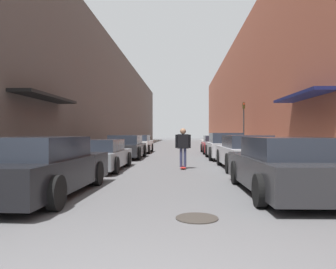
{
  "coord_description": "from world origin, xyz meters",
  "views": [
    {
      "loc": [
        0.44,
        -2.23,
        1.41
      ],
      "look_at": [
        -0.2,
        11.75,
        1.35
      ],
      "focal_mm": 35.0,
      "sensor_mm": 36.0,
      "label": 1
    }
  ],
  "objects_px": {
    "parked_car_right_0": "(287,167)",
    "traffic_light": "(244,121)",
    "parked_car_right_3": "(215,145)",
    "manhole_cover": "(197,218)",
    "parked_car_left_3": "(137,144)",
    "parked_car_left_0": "(41,167)",
    "parked_car_left_1": "(100,155)",
    "parked_car_left_2": "(126,147)",
    "parked_car_right_2": "(225,146)",
    "parked_car_right_1": "(245,153)",
    "skateboarder": "(183,144)"
  },
  "relations": [
    {
      "from": "parked_car_right_0",
      "to": "traffic_light",
      "type": "height_order",
      "value": "traffic_light"
    },
    {
      "from": "parked_car_right_3",
      "to": "manhole_cover",
      "type": "bearing_deg",
      "value": -96.63
    },
    {
      "from": "parked_car_right_3",
      "to": "parked_car_left_3",
      "type": "bearing_deg",
      "value": 176.78
    },
    {
      "from": "parked_car_left_0",
      "to": "parked_car_left_1",
      "type": "distance_m",
      "value": 5.17
    },
    {
      "from": "parked_car_left_0",
      "to": "parked_car_left_2",
      "type": "bearing_deg",
      "value": 89.89
    },
    {
      "from": "parked_car_right_2",
      "to": "manhole_cover",
      "type": "bearing_deg",
      "value": -99.38
    },
    {
      "from": "parked_car_left_0",
      "to": "parked_car_left_1",
      "type": "xyz_separation_m",
      "value": [
        0.02,
        5.17,
        -0.08
      ]
    },
    {
      "from": "parked_car_left_2",
      "to": "manhole_cover",
      "type": "xyz_separation_m",
      "value": [
        3.39,
        -12.72,
        -0.62
      ]
    },
    {
      "from": "parked_car_right_0",
      "to": "parked_car_right_3",
      "type": "relative_size",
      "value": 1.08
    },
    {
      "from": "traffic_light",
      "to": "parked_car_left_0",
      "type": "bearing_deg",
      "value": -114.17
    },
    {
      "from": "parked_car_left_1",
      "to": "parked_car_left_0",
      "type": "bearing_deg",
      "value": -90.27
    },
    {
      "from": "parked_car_right_1",
      "to": "parked_car_right_2",
      "type": "bearing_deg",
      "value": 91.41
    },
    {
      "from": "traffic_light",
      "to": "parked_car_left_1",
      "type": "bearing_deg",
      "value": -122.71
    },
    {
      "from": "parked_car_right_2",
      "to": "traffic_light",
      "type": "distance_m",
      "value": 6.85
    },
    {
      "from": "manhole_cover",
      "to": "traffic_light",
      "type": "height_order",
      "value": "traffic_light"
    },
    {
      "from": "parked_car_right_3",
      "to": "skateboarder",
      "type": "xyz_separation_m",
      "value": [
        -2.26,
        -10.04,
        0.39
      ]
    },
    {
      "from": "parked_car_left_2",
      "to": "parked_car_right_3",
      "type": "height_order",
      "value": "parked_car_left_2"
    },
    {
      "from": "parked_car_right_2",
      "to": "parked_car_left_2",
      "type": "bearing_deg",
      "value": 178.18
    },
    {
      "from": "skateboarder",
      "to": "manhole_cover",
      "type": "xyz_separation_m",
      "value": [
        0.22,
        -7.5,
        -0.97
      ]
    },
    {
      "from": "parked_car_left_3",
      "to": "manhole_cover",
      "type": "height_order",
      "value": "parked_car_left_3"
    },
    {
      "from": "parked_car_left_3",
      "to": "parked_car_right_3",
      "type": "xyz_separation_m",
      "value": [
        5.51,
        -0.31,
        -0.03
      ]
    },
    {
      "from": "manhole_cover",
      "to": "parked_car_left_0",
      "type": "bearing_deg",
      "value": 152.22
    },
    {
      "from": "parked_car_left_2",
      "to": "parked_car_right_2",
      "type": "relative_size",
      "value": 1.0
    },
    {
      "from": "parked_car_right_0",
      "to": "parked_car_right_3",
      "type": "xyz_separation_m",
      "value": [
        -0.13,
        15.31,
        -0.04
      ]
    },
    {
      "from": "manhole_cover",
      "to": "traffic_light",
      "type": "xyz_separation_m",
      "value": [
        4.24,
        18.85,
        2.29
      ]
    },
    {
      "from": "parked_car_left_2",
      "to": "traffic_light",
      "type": "distance_m",
      "value": 9.92
    },
    {
      "from": "parked_car_left_2",
      "to": "manhole_cover",
      "type": "distance_m",
      "value": 13.18
    },
    {
      "from": "parked_car_right_2",
      "to": "parked_car_right_3",
      "type": "relative_size",
      "value": 0.98
    },
    {
      "from": "parked_car_right_1",
      "to": "manhole_cover",
      "type": "relative_size",
      "value": 6.68
    },
    {
      "from": "parked_car_right_2",
      "to": "traffic_light",
      "type": "xyz_separation_m",
      "value": [
        2.16,
        6.3,
        1.62
      ]
    },
    {
      "from": "parked_car_left_3",
      "to": "parked_car_right_3",
      "type": "height_order",
      "value": "parked_car_left_3"
    },
    {
      "from": "parked_car_left_0",
      "to": "skateboarder",
      "type": "bearing_deg",
      "value": 60.8
    },
    {
      "from": "parked_car_right_1",
      "to": "parked_car_right_2",
      "type": "distance_m",
      "value": 5.05
    },
    {
      "from": "parked_car_left_1",
      "to": "parked_car_right_2",
      "type": "bearing_deg",
      "value": 45.61
    },
    {
      "from": "parked_car_left_3",
      "to": "traffic_light",
      "type": "height_order",
      "value": "traffic_light"
    },
    {
      "from": "parked_car_right_2",
      "to": "manhole_cover",
      "type": "distance_m",
      "value": 12.74
    },
    {
      "from": "parked_car_right_1",
      "to": "parked_car_left_3",
      "type": "bearing_deg",
      "value": 118.71
    },
    {
      "from": "parked_car_right_2",
      "to": "traffic_light",
      "type": "relative_size",
      "value": 1.19
    },
    {
      "from": "parked_car_left_2",
      "to": "manhole_cover",
      "type": "relative_size",
      "value": 6.02
    },
    {
      "from": "parked_car_left_2",
      "to": "parked_car_left_3",
      "type": "distance_m",
      "value": 5.13
    },
    {
      "from": "parked_car_right_3",
      "to": "skateboarder",
      "type": "height_order",
      "value": "skateboarder"
    },
    {
      "from": "manhole_cover",
      "to": "parked_car_right_3",
      "type": "bearing_deg",
      "value": 83.37
    },
    {
      "from": "parked_car_right_3",
      "to": "traffic_light",
      "type": "height_order",
      "value": "traffic_light"
    },
    {
      "from": "parked_car_left_0",
      "to": "traffic_light",
      "type": "distance_m",
      "value": 18.76
    },
    {
      "from": "parked_car_right_3",
      "to": "parked_car_left_2",
      "type": "bearing_deg",
      "value": -138.4
    },
    {
      "from": "parked_car_left_0",
      "to": "traffic_light",
      "type": "relative_size",
      "value": 1.33
    },
    {
      "from": "parked_car_left_3",
      "to": "parked_car_right_0",
      "type": "relative_size",
      "value": 0.85
    },
    {
      "from": "parked_car_left_2",
      "to": "parked_car_right_0",
      "type": "distance_m",
      "value": 11.87
    },
    {
      "from": "parked_car_left_1",
      "to": "parked_car_right_1",
      "type": "distance_m",
      "value": 5.61
    },
    {
      "from": "parked_car_left_1",
      "to": "parked_car_left_2",
      "type": "height_order",
      "value": "parked_car_left_2"
    }
  ]
}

